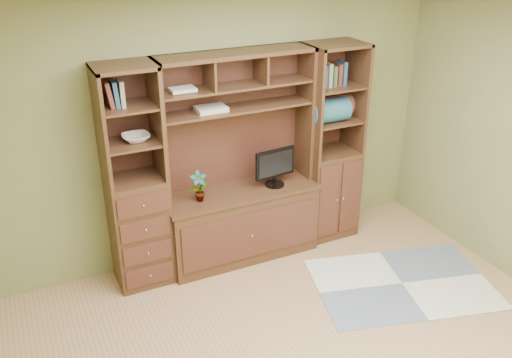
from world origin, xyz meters
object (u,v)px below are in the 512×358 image
left_tower (135,180)px  monitor (275,161)px  right_tower (330,144)px  center_hutch (241,163)px

left_tower → monitor: 1.35m
right_tower → monitor: (-0.68, -0.07, -0.03)m
right_tower → monitor: size_ratio=3.93×
monitor → left_tower: bearing=171.1°
left_tower → right_tower: size_ratio=1.00×
right_tower → monitor: bearing=-173.7°
monitor → center_hutch: bearing=168.5°
center_hutch → right_tower: bearing=2.2°
left_tower → center_hutch: bearing=-2.3°
center_hutch → left_tower: size_ratio=1.00×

